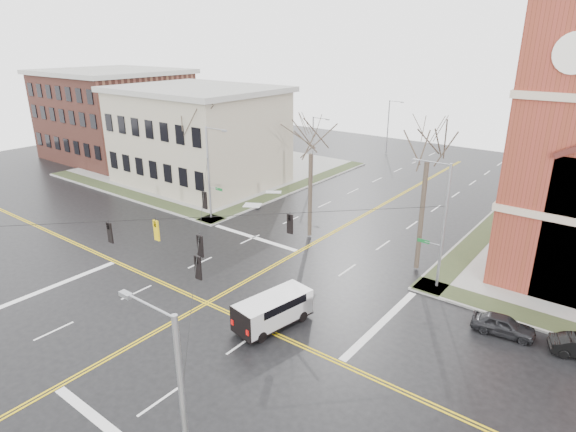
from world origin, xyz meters
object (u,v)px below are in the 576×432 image
Objects in this scene: signal_pole_se at (181,424)px; tree_ne at (428,154)px; streetlight_north_a at (314,147)px; tree_nw_far at (196,124)px; streetlight_north_b at (389,125)px; tree_nw_near at (311,148)px; parked_car_a at (503,325)px; cargo_van at (276,308)px; signal_pole_ne at (441,223)px; signal_pole_nw at (210,171)px.

signal_pole_se is 0.72× the size of tree_ne.
streetlight_north_a is 0.67× the size of tree_nw_far.
signal_pole_se is at bearing -69.73° from streetlight_north_b.
streetlight_north_a is at bearing 71.55° from tree_nw_far.
streetlight_north_a is (-21.97, 39.50, -0.48)m from signal_pole_se.
parked_car_a is at bearing -16.56° from tree_nw_near.
tree_nw_near is (-6.46, 12.84, 6.92)m from cargo_van.
signal_pole_ne is 1.12× the size of streetlight_north_b.
signal_pole_nw is at bearing 76.05° from parked_car_a.
parked_car_a is 12.47m from tree_ne.
streetlight_north_b is 2.21× the size of parked_car_a.
cargo_van is at bearing -119.70° from signal_pole_ne.
streetlight_north_b is (-21.97, 59.50, -0.48)m from signal_pole_se.
signal_pole_ne and signal_pole_nw have the same top height.
tree_nw_far reaches higher than tree_nw_near.
tree_nw_far reaches higher than signal_pole_ne.
signal_pole_ne is 12.79m from cargo_van.
tree_nw_near reaches higher than signal_pole_ne.
tree_nw_far is at bearing 158.52° from cargo_van.
tree_ne is at bearing 5.31° from signal_pole_nw.
signal_pole_se is at bearing -60.91° from streetlight_north_a.
signal_pole_nw is 5.95m from tree_nw_far.
streetlight_north_a is 20.00m from streetlight_north_b.
tree_nw_far reaches higher than streetlight_north_a.
signal_pole_se is at bearing -90.00° from signal_pole_ne.
signal_pole_ne and signal_pole_se have the same top height.
tree_nw_far is 0.95× the size of tree_ne.
parked_car_a is (27.47, -39.62, -3.85)m from streetlight_north_b.
tree_ne reaches higher than streetlight_north_b.
signal_pole_nw is 0.72× the size of tree_ne.
parked_car_a is 20.21m from tree_nw_near.
signal_pole_nw is at bearing -167.58° from tree_nw_near.
tree_nw_far is at bearing 150.80° from signal_pole_nw.
tree_ne is at bearing -0.88° from tree_nw_far.
tree_nw_near is at bearing 65.82° from parked_car_a.
cargo_van is 15.95m from tree_nw_near.
tree_ne is at bearing 95.01° from signal_pole_se.
tree_nw_far is (-26.72, 2.28, 3.69)m from signal_pole_ne.
streetlight_north_b is 0.67× the size of tree_nw_far.
tree_nw_far is (-20.67, 12.88, 7.49)m from cargo_van.
signal_pole_nw is at bearing -174.69° from tree_ne.
signal_pole_se reaches higher than streetlight_north_b.
streetlight_north_b is at bearing 88.95° from signal_pole_nw.
streetlight_north_a is 25.02m from tree_ne.
tree_ne is (-2.18, 1.90, 4.11)m from signal_pole_ne.
cargo_van is at bearing -31.94° from tree_nw_far.
signal_pole_se is at bearing -53.53° from cargo_van.
signal_pole_ne is 23.00m from signal_pole_se.
streetlight_north_a is 1.49× the size of cargo_van.
cargo_van is (15.93, -47.11, -3.32)m from streetlight_north_b.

